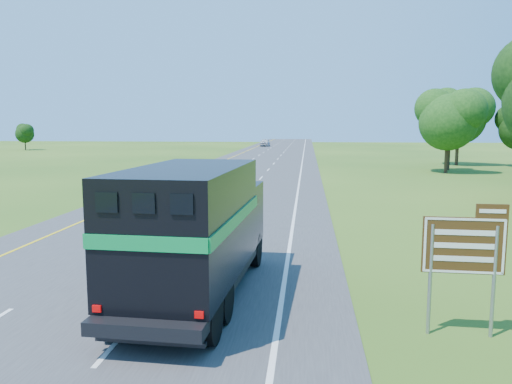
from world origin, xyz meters
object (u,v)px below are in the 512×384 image
at_px(far_car, 265,142).
at_px(exit_sign, 465,251).
at_px(horse_truck, 196,228).
at_px(white_suv, 172,184).

distance_m(far_car, exit_sign, 106.77).
xyz_separation_m(horse_truck, exit_sign, (6.89, -1.87, -0.02)).
height_order(horse_truck, far_car, horse_truck).
bearing_deg(horse_truck, far_car, 96.73).
height_order(far_car, exit_sign, exit_sign).
height_order(white_suv, exit_sign, exit_sign).
relative_size(far_car, exit_sign, 1.62).
distance_m(white_suv, exit_sign, 26.31).
height_order(white_suv, far_car, far_car).
bearing_deg(exit_sign, horse_truck, 167.23).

